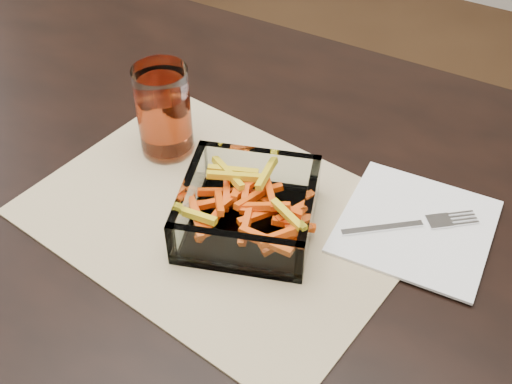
% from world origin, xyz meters
% --- Properties ---
extents(dining_table, '(1.60, 0.90, 0.75)m').
position_xyz_m(dining_table, '(0.00, 0.00, 0.66)').
color(dining_table, black).
rests_on(dining_table, ground).
extents(placemat, '(0.49, 0.39, 0.00)m').
position_xyz_m(placemat, '(0.09, -0.00, 0.75)').
color(placemat, tan).
rests_on(placemat, dining_table).
extents(glass_bowl, '(0.19, 0.19, 0.06)m').
position_xyz_m(glass_bowl, '(0.13, -0.00, 0.78)').
color(glass_bowl, white).
rests_on(glass_bowl, placemat).
extents(tumbler, '(0.07, 0.07, 0.13)m').
position_xyz_m(tumbler, '(-0.04, 0.07, 0.81)').
color(tumbler, white).
rests_on(tumbler, placemat).
extents(napkin, '(0.18, 0.18, 0.00)m').
position_xyz_m(napkin, '(0.31, 0.09, 0.76)').
color(napkin, white).
rests_on(napkin, placemat).
extents(fork, '(0.14, 0.12, 0.00)m').
position_xyz_m(fork, '(0.31, 0.09, 0.76)').
color(fork, silver).
rests_on(fork, napkin).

